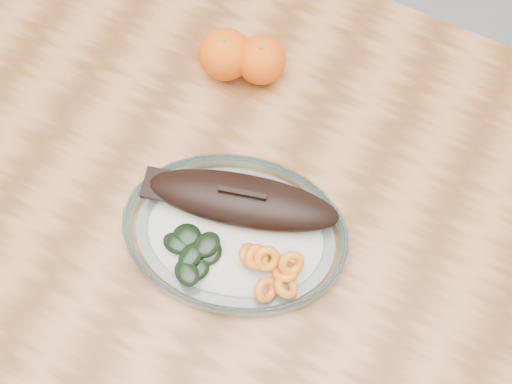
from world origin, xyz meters
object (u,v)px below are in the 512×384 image
(orange_right, at_px, (261,60))
(plated_meal, at_px, (235,231))
(dining_table, at_px, (196,215))
(orange_left, at_px, (225,54))

(orange_right, bearing_deg, plated_meal, -71.68)
(orange_right, bearing_deg, dining_table, -91.65)
(dining_table, height_order, orange_left, orange_left)
(dining_table, relative_size, orange_left, 16.41)
(plated_meal, distance_m, orange_left, 0.25)
(plated_meal, distance_m, orange_right, 0.24)
(plated_meal, bearing_deg, orange_right, 93.46)
(dining_table, xyz_separation_m, orange_right, (0.01, 0.20, 0.13))
(orange_left, bearing_deg, dining_table, -77.41)
(plated_meal, height_order, orange_right, plated_meal)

